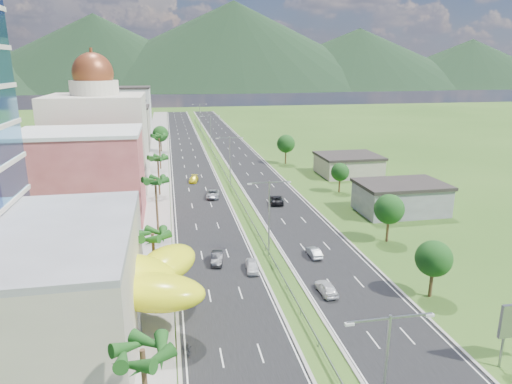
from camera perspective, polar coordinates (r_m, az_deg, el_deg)
ground at (r=56.59m, az=3.84°, el=-11.97°), size 500.00×500.00×0.00m
road_left at (r=140.98m, az=-8.49°, el=4.76°), size 11.00×260.00×0.04m
road_right at (r=142.37m, az=-2.43°, el=5.02°), size 11.00×260.00×0.04m
sidewalk_left at (r=140.91m, az=-12.36°, el=4.58°), size 7.00×260.00×0.12m
median_guardrail at (r=123.79m, az=-4.62°, el=3.66°), size 0.10×216.06×0.76m
streetlight_median_a at (r=33.14m, az=15.86°, el=-20.95°), size 6.04×0.25×11.00m
streetlight_median_b at (r=62.95m, az=1.65°, el=-2.36°), size 6.04×0.25×11.00m
streetlight_median_c at (r=101.17m, az=-3.29°, el=4.53°), size 6.04×0.25×11.00m
streetlight_median_d at (r=145.32m, az=-5.71°, el=7.87°), size 6.04×0.25×11.00m
streetlight_median_e at (r=189.87m, az=-7.02°, el=9.64°), size 6.04×0.25×11.00m
lime_canopy at (r=49.68m, az=-18.08°, el=-10.45°), size 18.00×15.00×7.40m
pink_shophouse at (r=83.88m, az=-20.86°, el=1.72°), size 20.00×15.00×15.00m
domed_building at (r=105.52m, az=-19.06°, el=6.70°), size 20.00×20.00×28.70m
midrise_grey at (r=130.43m, az=-17.06°, el=6.93°), size 16.00×15.00×16.00m
midrise_beige at (r=152.33m, az=-16.22°, el=7.59°), size 16.00×15.00×13.00m
midrise_white at (r=174.81m, az=-15.65°, el=9.42°), size 16.00×15.00×18.00m
shed_near at (r=87.43m, az=17.61°, el=-0.84°), size 15.00×10.00×5.00m
shed_far at (r=114.59m, az=11.45°, el=3.23°), size 14.00×12.00×4.40m
palm_tree_a at (r=32.14m, az=-13.98°, el=-19.30°), size 3.60×3.60×9.10m
palm_tree_b at (r=53.97m, az=-12.78°, el=-5.53°), size 3.60×3.60×8.10m
palm_tree_c at (r=72.64m, az=-12.47°, el=1.16°), size 3.60×3.60×9.60m
palm_tree_d at (r=95.28m, az=-12.18°, el=3.99°), size 3.60×3.60×8.60m
palm_tree_e at (r=119.78m, az=-12.03°, el=6.71°), size 3.60×3.60×9.40m
leafy_tree_lfar at (r=144.91m, az=-11.86°, el=7.12°), size 4.90×4.90×8.05m
leafy_tree_ra at (r=56.50m, az=21.34°, el=-7.77°), size 4.20×4.20×6.90m
leafy_tree_rb at (r=71.58m, az=16.31°, el=-2.09°), size 4.55×4.55×7.47m
leafy_tree_rc at (r=97.61m, az=10.47°, el=2.45°), size 3.85×3.85×6.33m
leafy_tree_rd at (r=124.16m, az=3.76°, el=6.04°), size 4.90×4.90×8.05m
mountain_ridge at (r=504.43m, az=-2.66°, el=12.64°), size 860.00×140.00×90.00m
car_white_near_left at (r=60.53m, az=-0.47°, el=-9.24°), size 1.99×4.17×1.37m
car_dark_left at (r=63.07m, az=-4.91°, el=-8.20°), size 2.12×4.54×1.44m
car_silver_mid_left at (r=93.27m, az=-5.43°, el=-0.24°), size 3.21×5.68×1.50m
car_yellow_far_left at (r=106.30m, az=-7.80°, el=1.61°), size 2.62×4.83×1.33m
car_white_near_right at (r=55.64m, az=8.79°, el=-11.75°), size 1.91×4.32×1.45m
car_silver_right at (r=65.35m, az=7.25°, el=-7.47°), size 1.44×3.96×1.30m
car_dark_far_right at (r=89.09m, az=2.55°, el=-0.95°), size 3.21×5.70×1.50m
motorcycle at (r=45.59m, az=-8.44°, el=-18.58°), size 0.79×2.03×1.27m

